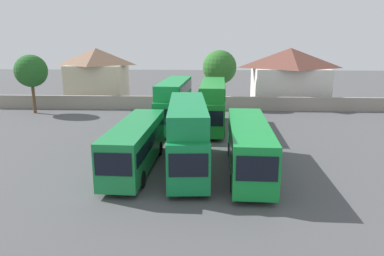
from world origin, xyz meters
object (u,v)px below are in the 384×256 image
at_px(house_terrace_left, 97,75).
at_px(bus_3, 249,145).
at_px(bus_1, 135,143).
at_px(bus_2, 188,133).
at_px(tree_behind_wall, 31,71).
at_px(bus_5, 213,103).
at_px(bus_4, 174,102).
at_px(tree_left_of_lot, 220,67).
at_px(house_terrace_centre, 289,76).

bearing_deg(house_terrace_left, bus_3, -56.36).
relative_size(bus_1, bus_2, 1.00).
bearing_deg(tree_behind_wall, bus_1, -49.73).
xyz_separation_m(bus_3, tree_behind_wall, (-24.81, 20.15, 3.28)).
height_order(bus_5, house_terrace_left, house_terrace_left).
height_order(bus_3, bus_5, bus_5).
height_order(bus_1, bus_2, bus_2).
xyz_separation_m(bus_4, tree_left_of_lot, (4.97, 12.68, 2.59)).
distance_m(bus_3, tree_left_of_lot, 25.91).
xyz_separation_m(house_terrace_centre, tree_behind_wall, (-33.42, -8.52, 1.22)).
distance_m(house_terrace_centre, tree_left_of_lot, 10.57).
relative_size(house_terrace_left, house_terrace_centre, 0.79).
bearing_deg(bus_4, tree_left_of_lot, 162.11).
bearing_deg(tree_behind_wall, bus_3, -39.08).
relative_size(house_terrace_left, tree_left_of_lot, 1.08).
bearing_deg(house_terrace_centre, bus_2, -114.46).
height_order(house_terrace_centre, tree_behind_wall, house_terrace_centre).
height_order(bus_1, house_terrace_left, house_terrace_left).
distance_m(bus_1, bus_4, 12.81).
bearing_deg(tree_left_of_lot, bus_5, -94.39).
bearing_deg(tree_behind_wall, bus_2, -43.98).
relative_size(bus_2, bus_4, 1.02).
xyz_separation_m(bus_3, bus_5, (-2.40, 12.95, 0.73)).
relative_size(bus_3, bus_5, 1.04).
relative_size(bus_5, tree_behind_wall, 1.53).
relative_size(bus_1, house_terrace_left, 1.32).
bearing_deg(bus_4, tree_behind_wall, -107.78).
bearing_deg(bus_5, house_terrace_left, -131.68).
distance_m(bus_4, tree_behind_wall, 19.92).
height_order(house_terrace_left, tree_behind_wall, house_terrace_left).
relative_size(house_terrace_centre, tree_behind_wall, 1.45).
bearing_deg(house_terrace_left, tree_behind_wall, -122.38).
relative_size(bus_2, house_terrace_left, 1.31).
distance_m(bus_1, house_terrace_centre, 32.94).
bearing_deg(tree_behind_wall, bus_4, -21.31).
xyz_separation_m(bus_1, bus_4, (1.58, 12.68, 0.87)).
bearing_deg(house_terrace_centre, bus_5, -125.02).
bearing_deg(house_terrace_left, bus_4, -51.16).
distance_m(house_terrace_left, tree_behind_wall, 10.46).
height_order(bus_1, tree_behind_wall, tree_behind_wall).
relative_size(house_terrace_left, tree_behind_wall, 1.15).
bearing_deg(tree_left_of_lot, bus_4, -111.42).
distance_m(bus_1, tree_behind_wall, 26.25).
distance_m(tree_left_of_lot, tree_behind_wall, 24.02).
relative_size(bus_4, house_terrace_left, 1.29).
bearing_deg(tree_behind_wall, tree_left_of_lot, 13.24).
relative_size(bus_2, bus_5, 0.99).
bearing_deg(bus_3, bus_5, -167.90).
bearing_deg(bus_1, house_terrace_left, -156.54).
xyz_separation_m(bus_4, house_terrace_centre, (15.01, 15.70, 1.26)).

